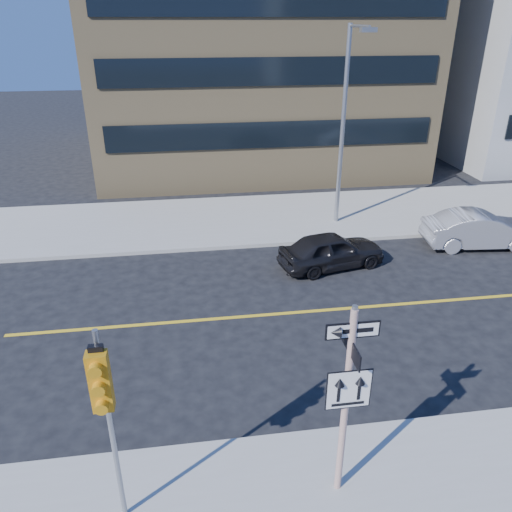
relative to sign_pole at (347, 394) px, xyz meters
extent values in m
plane|color=black|center=(0.00, 2.51, -2.44)|extent=(120.00, 120.00, 0.00)
cylinder|color=white|center=(0.00, 0.01, -0.29)|extent=(0.13, 0.13, 4.00)
cylinder|color=gray|center=(0.00, 0.01, 1.74)|extent=(0.10, 0.10, 0.06)
cube|color=black|center=(0.00, 0.01, 1.31)|extent=(0.92, 0.03, 0.30)
cube|color=black|center=(0.00, 0.01, 0.96)|extent=(0.03, 0.92, 0.30)
cube|color=white|center=(0.00, -0.07, 0.16)|extent=(0.80, 0.03, 0.80)
cylinder|color=gray|center=(-4.00, 0.01, -0.29)|extent=(0.09, 0.09, 4.00)
cube|color=orange|center=(-4.00, -0.19, 0.91)|extent=(0.32, 0.22, 1.05)
sphere|color=#8C0705|center=(-4.00, -0.31, 1.26)|extent=(0.17, 0.17, 0.17)
sphere|color=black|center=(-4.00, -0.31, 0.91)|extent=(0.17, 0.17, 0.17)
sphere|color=black|center=(-4.00, -0.31, 0.56)|extent=(0.17, 0.17, 0.17)
imported|color=black|center=(2.59, 9.45, -1.77)|extent=(2.38, 4.14, 1.33)
imported|color=gray|center=(8.93, 10.35, -1.72)|extent=(1.95, 4.50, 1.44)
cylinder|color=gray|center=(4.00, 13.51, 1.71)|extent=(0.18, 0.18, 8.00)
cylinder|color=gray|center=(4.00, 12.51, 5.61)|extent=(0.10, 2.20, 0.10)
cube|color=gray|center=(4.00, 11.51, 5.51)|extent=(0.55, 0.30, 0.16)
cube|color=tan|center=(2.00, 27.51, 6.56)|extent=(18.00, 18.00, 18.00)
camera|label=1|loc=(-2.54, -6.44, 5.88)|focal=35.00mm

